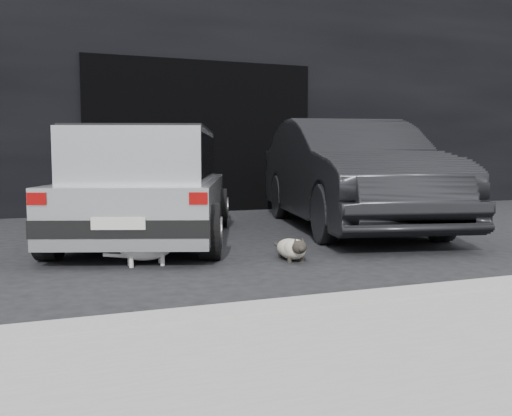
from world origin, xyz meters
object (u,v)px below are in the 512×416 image
object	(u,v)px
silver_hatchback	(149,180)
cat_siamese	(292,249)
cat_white	(150,248)
second_car	(350,174)

from	to	relation	value
silver_hatchback	cat_siamese	bearing A→B (deg)	-38.54
cat_siamese	cat_white	xyz separation A→B (m)	(-1.29, 0.25, 0.05)
cat_siamese	cat_white	size ratio (longest dim) A/B	1.03
silver_hatchback	cat_siamese	distance (m)	2.04
second_car	cat_siamese	xyz separation A→B (m)	(-1.69, -1.88, -0.62)
silver_hatchback	second_car	size ratio (longest dim) A/B	0.85
cat_siamese	cat_white	bearing A→B (deg)	-4.56
silver_hatchback	second_car	world-z (taller)	second_car
cat_white	silver_hatchback	bearing A→B (deg)	171.26
second_car	silver_hatchback	bearing A→B (deg)	-163.03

